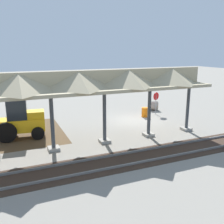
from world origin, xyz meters
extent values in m
plane|color=gray|center=(0.00, 0.00, 0.00)|extent=(120.00, 120.00, 0.00)
cube|color=#9E998E|center=(-2.49, 4.06, 0.10)|extent=(0.70, 0.70, 0.20)
cylinder|color=#383D42|center=(-2.49, 4.06, 1.80)|extent=(0.24, 0.24, 3.60)
cube|color=#9E998E|center=(0.95, 4.06, 0.10)|extent=(0.70, 0.70, 0.20)
cylinder|color=#383D42|center=(0.95, 4.06, 1.80)|extent=(0.24, 0.24, 3.60)
cube|color=#9E998E|center=(4.39, 4.06, 0.10)|extent=(0.70, 0.70, 0.20)
cylinder|color=#383D42|center=(4.39, 4.06, 1.80)|extent=(0.24, 0.24, 3.60)
cube|color=#9E998E|center=(7.84, 4.06, 0.10)|extent=(0.70, 0.70, 0.20)
cylinder|color=#383D42|center=(7.84, 4.06, 1.80)|extent=(0.24, 0.24, 3.60)
cube|color=tan|center=(6.11, 4.06, 3.70)|extent=(18.41, 3.20, 0.20)
cube|color=tan|center=(6.11, 4.06, 4.35)|extent=(18.41, 0.20, 1.10)
pyramid|color=tan|center=(-0.77, 4.06, 4.35)|extent=(3.10, 3.20, 1.10)
pyramid|color=tan|center=(2.67, 4.06, 4.35)|extent=(3.10, 3.20, 1.10)
pyramid|color=tan|center=(6.11, 4.06, 4.35)|extent=(3.10, 3.20, 1.10)
pyramid|color=tan|center=(9.56, 4.06, 4.35)|extent=(3.10, 3.20, 1.10)
cube|color=slate|center=(0.00, 6.46, 0.07)|extent=(60.00, 0.08, 0.15)
cube|color=slate|center=(0.00, 7.90, 0.07)|extent=(60.00, 0.08, 0.15)
cube|color=#38281E|center=(0.00, 7.18, 0.01)|extent=(60.00, 2.58, 0.03)
cylinder|color=gray|center=(-3.02, -1.21, 0.99)|extent=(0.06, 0.06, 1.97)
cylinder|color=red|center=(-3.02, -1.21, 1.78)|extent=(0.73, 0.26, 0.76)
cube|color=#EAB214|center=(9.49, 0.88, 0.97)|extent=(3.33, 1.66, 0.90)
cube|color=#1E262D|center=(9.69, 0.85, 2.12)|extent=(1.43, 1.31, 1.40)
cube|color=#EAB214|center=(8.47, 1.00, 1.67)|extent=(1.27, 1.22, 0.50)
cylinder|color=black|center=(10.36, 0.06, 0.70)|extent=(1.43, 0.46, 1.40)
cylinder|color=black|center=(10.53, 1.48, 0.70)|extent=(1.43, 0.46, 1.40)
cylinder|color=black|center=(8.33, 0.36, 0.45)|extent=(0.93, 0.40, 0.90)
cylinder|color=black|center=(8.48, 1.65, 0.45)|extent=(0.93, 0.40, 0.90)
cylinder|color=#9E9384|center=(-3.71, -2.79, 0.50)|extent=(1.22, 1.27, 1.01)
cylinder|color=black|center=(-3.27, -2.95, 0.50)|extent=(0.24, 0.62, 0.66)
cylinder|color=orange|center=(-1.50, -0.71, 0.45)|extent=(0.56, 0.56, 0.90)
camera|label=1|loc=(10.18, 18.99, 6.12)|focal=40.00mm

